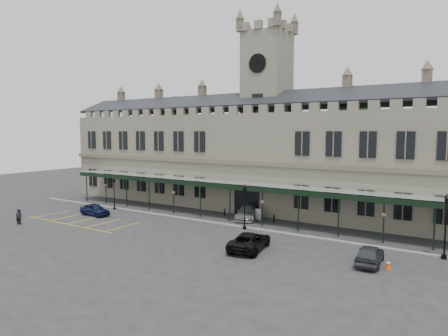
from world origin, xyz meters
The scene contains 21 objects.
ground centered at (0.00, 0.00, 0.00)m, with size 140.00×140.00×0.00m, color #2B2B2E.
station_building centered at (0.00, 15.91, 6.47)m, with size 60.00×10.36×17.30m.
clock_tower centered at (0.00, 16.00, 13.11)m, with size 5.60×5.60×24.80m.
canopy centered at (0.00, 7.46, 2.40)m, with size 50.00×4.10×4.30m.
kerb centered at (0.00, 5.50, 0.06)m, with size 60.00×0.40×0.12m, color gray.
parking_markings centered at (-14.00, -1.50, 0.00)m, with size 16.00×6.00×0.01m, color gold, non-canonical shape.
tree_behind_left centered at (-22.00, 25.00, 12.81)m, with size 6.00×6.00×16.00m.
tree_behind_mid centered at (8.00, 25.00, 12.81)m, with size 6.00×6.00×16.00m.
lamp_post_left centered at (-15.90, 4.99, 2.45)m, with size 0.39×0.39×4.13m.
lamp_post_mid centered at (3.12, 4.97, 2.74)m, with size 0.44×0.44×4.63m.
lamp_post_right centered at (20.92, 5.09, 3.04)m, with size 0.49×0.49×5.13m.
traffic_cone centered at (17.68, 0.38, 0.34)m, with size 0.44×0.44×0.69m.
sign_board centered at (2.27, 9.54, 0.60)m, with size 0.72×0.13×1.23m.
bollard_left centered at (-2.01, 9.29, 0.42)m, with size 0.15×0.15×0.84m, color black.
bollard_right centered at (4.43, 9.14, 0.44)m, with size 0.16×0.16×0.89m, color black.
car_left_a centered at (-15.00, 1.18, 0.70)m, with size 1.65×4.10×1.40m, color #0C1238.
car_taxi centered at (1.00, 9.28, 0.76)m, with size 2.13×5.25×1.52m, color gray.
car_van centered at (7.00, -0.94, 0.74)m, with size 2.45×5.32×1.48m, color black.
car_right_a centered at (16.32, 0.68, 0.73)m, with size 1.73×4.31×1.47m, color #323539.
person_a centered at (-18.20, -6.20, 0.83)m, with size 0.60×0.40×1.65m, color black.
person_b centered at (-18.30, -6.04, 0.76)m, with size 0.74×0.58×1.52m, color black.
Camera 1 is at (22.81, -29.60, 9.89)m, focal length 32.00 mm.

